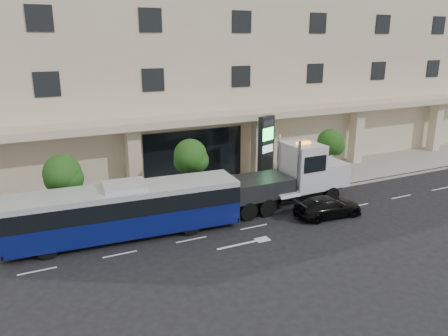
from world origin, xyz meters
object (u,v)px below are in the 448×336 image
object	(u,v)px
city_bus	(126,210)
signage_pylon	(266,152)
black_sedan	(328,207)
tow_truck	(291,177)

from	to	relation	value
city_bus	signage_pylon	bearing A→B (deg)	21.53
city_bus	black_sedan	bearing A→B (deg)	-8.12
black_sedan	signage_pylon	bearing A→B (deg)	12.50
city_bus	tow_truck	size ratio (longest dim) A/B	1.26
signage_pylon	city_bus	bearing A→B (deg)	175.85
city_bus	black_sedan	xyz separation A→B (m)	(12.10, -2.54, -0.99)
city_bus	tow_truck	world-z (taller)	tow_truck
tow_truck	signage_pylon	xyz separation A→B (m)	(0.01, 3.30, 0.97)
tow_truck	signage_pylon	size ratio (longest dim) A/B	1.90
tow_truck	city_bus	bearing A→B (deg)	-179.37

